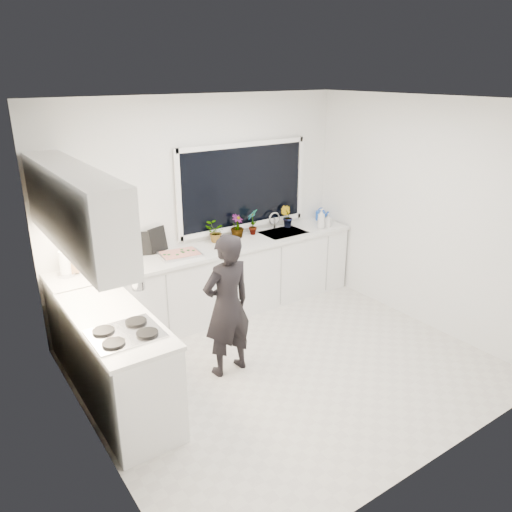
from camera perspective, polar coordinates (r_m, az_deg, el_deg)
floor at (r=5.44m, az=3.48°, el=-12.52°), size 4.00×3.50×0.02m
wall_back at (r=6.25m, az=-6.26°, el=5.52°), size 4.00×0.02×2.70m
wall_left at (r=4.00m, az=-19.53°, el=-4.36°), size 0.02×3.50×2.70m
wall_right at (r=6.24m, az=18.53°, el=4.55°), size 0.02×3.50×2.70m
ceiling at (r=4.57m, az=4.23°, el=17.43°), size 4.00×3.50×0.02m
window at (r=6.47m, az=-1.47°, el=7.98°), size 1.80×0.02×1.00m
base_cabinets_back at (r=6.29m, az=-4.58°, el=-3.10°), size 3.92×0.58×0.88m
base_cabinets_left at (r=4.80m, az=-15.46°, el=-11.89°), size 0.58×1.60×0.88m
countertop_back at (r=6.11m, az=-4.65°, el=0.82°), size 3.94×0.62×0.04m
countertop_left at (r=4.57m, az=-16.00°, el=-7.00°), size 0.62×1.60×0.04m
upper_cabinets at (r=4.53m, az=-20.08°, el=5.18°), size 0.34×2.10×0.70m
sink at (r=6.69m, az=3.11°, el=2.33°), size 0.58×0.42×0.14m
faucet at (r=6.79m, az=2.10°, el=4.04°), size 0.03×0.03×0.22m
stovetop at (r=4.26m, az=-14.71°, el=-8.50°), size 0.56×0.48×0.03m
person at (r=5.00m, az=-3.33°, el=-5.68°), size 0.57×0.39×1.50m
pizza_tray at (r=5.87m, az=-8.67°, el=0.18°), size 0.50×0.39×0.03m
pizza at (r=5.87m, az=-8.68°, el=0.33°), size 0.45×0.35×0.01m
watering_can at (r=7.26m, az=7.38°, el=4.61°), size 0.14×0.14×0.13m
paper_towel_roll at (r=5.57m, az=-21.00°, el=-0.89°), size 0.13×0.13×0.26m
knife_block at (r=5.63m, az=-20.32°, el=-0.80°), size 0.15×0.13×0.22m
utensil_crock at (r=5.04m, az=-13.33°, el=-2.85°), size 0.13×0.13×0.16m
picture_frame_large at (r=5.94m, az=-12.94°, el=1.38°), size 0.21×0.10×0.28m
picture_frame_small at (r=6.01m, az=-11.14°, el=1.84°), size 0.24×0.11×0.30m
herb_plants at (r=6.45m, az=-1.63°, el=3.49°), size 1.39×0.29×0.34m
soap_bottles at (r=6.88m, az=7.70°, el=4.22°), size 0.25×0.13×0.28m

